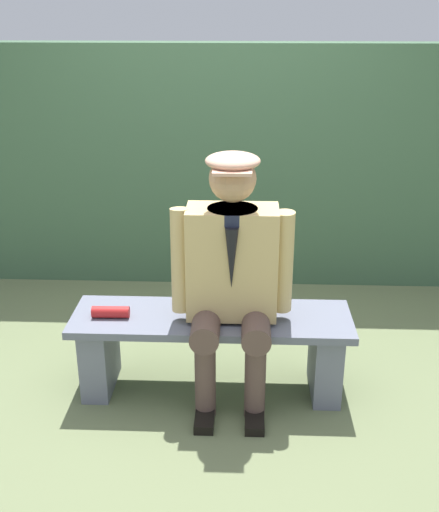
{
  "coord_description": "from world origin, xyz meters",
  "views": [
    {
      "loc": [
        -0.17,
        3.0,
        2.04
      ],
      "look_at": [
        -0.04,
        0.0,
        0.81
      ],
      "focal_mm": 43.81,
      "sensor_mm": 36.0,
      "label": 1
    }
  ],
  "objects": [
    {
      "name": "stadium_wall",
      "position": [
        0.0,
        -1.55,
        0.89
      ],
      "size": [
        12.0,
        0.24,
        1.78
      ],
      "primitive_type": "cube",
      "color": "#3C5C41",
      "rests_on": "ground"
    },
    {
      "name": "bench",
      "position": [
        0.0,
        0.0,
        0.3
      ],
      "size": [
        1.52,
        0.45,
        0.46
      ],
      "color": "slate",
      "rests_on": "ground"
    },
    {
      "name": "rolled_magazine",
      "position": [
        0.54,
        0.04,
        0.49
      ],
      "size": [
        0.2,
        0.07,
        0.06
      ],
      "primitive_type": "cylinder",
      "rotation": [
        0.0,
        1.57,
        0.02
      ],
      "color": "#B21E1E",
      "rests_on": "bench"
    },
    {
      "name": "ground_plane",
      "position": [
        0.0,
        0.0,
        0.0
      ],
      "size": [
        30.0,
        30.0,
        0.0
      ],
      "primitive_type": "plane",
      "color": "#65704A"
    },
    {
      "name": "seated_man",
      "position": [
        -0.11,
        0.05,
        0.76
      ],
      "size": [
        0.64,
        0.56,
        1.36
      ],
      "color": "tan",
      "rests_on": "ground"
    }
  ]
}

